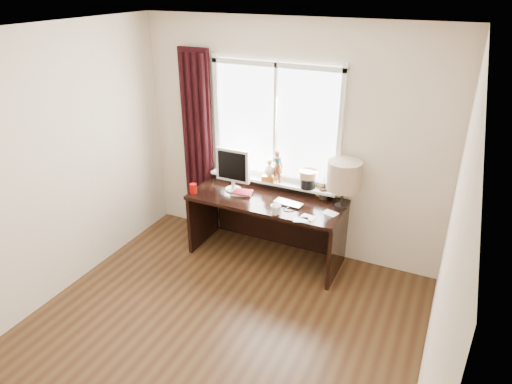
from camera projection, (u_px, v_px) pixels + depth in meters
The scene contains 18 objects.
floor at pixel (200, 353), 3.94m from camera, with size 3.50×4.00×0.00m, color #482F17.
ceiling at pixel (178, 39), 2.82m from camera, with size 3.50×4.00×0.00m, color white.
wall_back at pixel (289, 142), 5.02m from camera, with size 3.50×2.60×0.00m, color beige.
wall_left at pixel (24, 181), 4.05m from camera, with size 4.00×2.60×0.00m, color beige.
wall_right at pixel (440, 283), 2.71m from camera, with size 4.00×2.60×0.00m, color beige.
laptop at pixel (289, 203), 4.85m from camera, with size 0.31×0.20×0.02m, color silver.
mug at pixel (276, 209), 4.64m from camera, with size 0.11×0.10×0.11m, color white.
red_cup at pixel (193, 188), 5.10m from camera, with size 0.08×0.08×0.11m, color #980803.
window at pixel (275, 141), 5.03m from camera, with size 1.52×0.22×1.40m.
curtain at pixel (197, 146), 5.46m from camera, with size 0.38×0.09×2.25m.
desk at pixel (270, 214), 5.18m from camera, with size 1.70×0.70×0.75m.
monitor at pixel (233, 167), 5.07m from camera, with size 0.40×0.18×0.49m.
notebook_stack at pixel (242, 192), 5.09m from camera, with size 0.26×0.22×0.03m.
brush_holder at pixel (323, 193), 4.96m from camera, with size 0.09×0.09×0.25m.
icon_frame at pixel (320, 191), 5.00m from camera, with size 0.10×0.03×0.13m.
table_lamp at pixel (344, 176), 4.63m from camera, with size 0.35×0.35×0.52m.
loose_papers at pixel (313, 217), 4.61m from camera, with size 0.40×0.41×0.00m.
desk_cables at pixel (285, 205), 4.84m from camera, with size 0.37×0.28×0.01m.
Camera 1 is at (1.69, -2.47, 2.96)m, focal length 32.00 mm.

